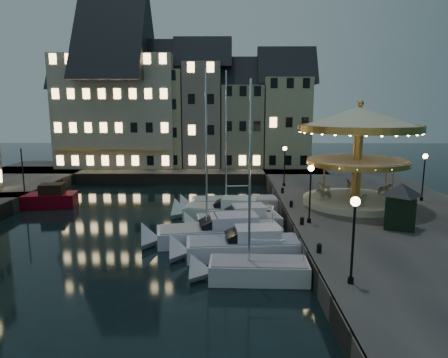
{
  "coord_description": "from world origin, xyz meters",
  "views": [
    {
      "loc": [
        1.5,
        -26.66,
        9.46
      ],
      "look_at": [
        1.0,
        8.0,
        3.2
      ],
      "focal_mm": 32.0,
      "sensor_mm": 36.0,
      "label": 1
    }
  ],
  "objects_px": {
    "streetlamp_a": "(354,228)",
    "motorboat_f": "(228,204)",
    "motorboat_d": "(234,222)",
    "red_fishing_boat": "(38,200)",
    "bollard_a": "(319,248)",
    "bollard_c": "(291,204)",
    "motorboat_c": "(214,233)",
    "motorboat_e": "(224,212)",
    "streetlamp_c": "(285,160)",
    "streetlamp_d": "(424,170)",
    "motorboat_a": "(248,271)",
    "ticket_kiosk": "(401,198)",
    "carousel": "(359,137)",
    "motorboat_b": "(238,247)",
    "streetlamp_b": "(310,185)",
    "bollard_b": "(302,220)",
    "bollard_d": "(283,190)"
  },
  "relations": [
    {
      "from": "bollard_c",
      "to": "motorboat_e",
      "type": "bearing_deg",
      "value": 172.19
    },
    {
      "from": "red_fishing_boat",
      "to": "ticket_kiosk",
      "type": "bearing_deg",
      "value": -19.24
    },
    {
      "from": "streetlamp_d",
      "to": "motorboat_e",
      "type": "bearing_deg",
      "value": -174.3
    },
    {
      "from": "streetlamp_a",
      "to": "motorboat_f",
      "type": "xyz_separation_m",
      "value": [
        -5.81,
        18.45,
        -3.49
      ]
    },
    {
      "from": "motorboat_e",
      "to": "motorboat_d",
      "type": "bearing_deg",
      "value": -75.47
    },
    {
      "from": "motorboat_f",
      "to": "streetlamp_d",
      "type": "bearing_deg",
      "value": -4.84
    },
    {
      "from": "streetlamp_c",
      "to": "streetlamp_a",
      "type": "bearing_deg",
      "value": -90.0
    },
    {
      "from": "motorboat_b",
      "to": "streetlamp_a",
      "type": "bearing_deg",
      "value": -51.91
    },
    {
      "from": "streetlamp_c",
      "to": "streetlamp_d",
      "type": "xyz_separation_m",
      "value": [
        11.3,
        -6.5,
        0.0
      ]
    },
    {
      "from": "bollard_d",
      "to": "carousel",
      "type": "relative_size",
      "value": 0.06
    },
    {
      "from": "carousel",
      "to": "bollard_a",
      "type": "bearing_deg",
      "value": -115.73
    },
    {
      "from": "motorboat_a",
      "to": "motorboat_f",
      "type": "height_order",
      "value": "motorboat_f"
    },
    {
      "from": "motorboat_e",
      "to": "ticket_kiosk",
      "type": "relative_size",
      "value": 2.44
    },
    {
      "from": "motorboat_e",
      "to": "motorboat_f",
      "type": "distance_m",
      "value": 3.21
    },
    {
      "from": "bollard_c",
      "to": "motorboat_a",
      "type": "bearing_deg",
      "value": -109.66
    },
    {
      "from": "streetlamp_c",
      "to": "bollard_a",
      "type": "distance_m",
      "value": 19.66
    },
    {
      "from": "motorboat_b",
      "to": "carousel",
      "type": "xyz_separation_m",
      "value": [
        10.17,
        8.97,
        6.4
      ]
    },
    {
      "from": "motorboat_e",
      "to": "motorboat_f",
      "type": "xyz_separation_m",
      "value": [
        0.33,
        3.19,
        -0.12
      ]
    },
    {
      "from": "streetlamp_d",
      "to": "ticket_kiosk",
      "type": "xyz_separation_m",
      "value": [
        -5.4,
        -8.15,
        -0.61
      ]
    },
    {
      "from": "red_fishing_boat",
      "to": "streetlamp_c",
      "type": "bearing_deg",
      "value": 9.93
    },
    {
      "from": "streetlamp_c",
      "to": "motorboat_a",
      "type": "height_order",
      "value": "motorboat_a"
    },
    {
      "from": "bollard_c",
      "to": "carousel",
      "type": "height_order",
      "value": "carousel"
    },
    {
      "from": "motorboat_b",
      "to": "motorboat_f",
      "type": "height_order",
      "value": "motorboat_f"
    },
    {
      "from": "bollard_b",
      "to": "ticket_kiosk",
      "type": "distance_m",
      "value": 6.78
    },
    {
      "from": "motorboat_c",
      "to": "motorboat_e",
      "type": "relative_size",
      "value": 1.5
    },
    {
      "from": "streetlamp_a",
      "to": "ticket_kiosk",
      "type": "relative_size",
      "value": 1.18
    },
    {
      "from": "motorboat_e",
      "to": "carousel",
      "type": "height_order",
      "value": "carousel"
    },
    {
      "from": "motorboat_d",
      "to": "motorboat_f",
      "type": "distance_m",
      "value": 6.18
    },
    {
      "from": "motorboat_e",
      "to": "motorboat_f",
      "type": "bearing_deg",
      "value": 84.12
    },
    {
      "from": "streetlamp_d",
      "to": "red_fishing_boat",
      "type": "bearing_deg",
      "value": 176.29
    },
    {
      "from": "streetlamp_a",
      "to": "bollard_a",
      "type": "xyz_separation_m",
      "value": [
        -0.6,
        4.0,
        -2.41
      ]
    },
    {
      "from": "streetlamp_a",
      "to": "ticket_kiosk",
      "type": "bearing_deg",
      "value": 56.29
    },
    {
      "from": "motorboat_e",
      "to": "carousel",
      "type": "bearing_deg",
      "value": 1.66
    },
    {
      "from": "streetlamp_c",
      "to": "motorboat_f",
      "type": "distance_m",
      "value": 8.46
    },
    {
      "from": "bollard_c",
      "to": "motorboat_a",
      "type": "relative_size",
      "value": 0.05
    },
    {
      "from": "streetlamp_a",
      "to": "streetlamp_b",
      "type": "bearing_deg",
      "value": 90.0
    },
    {
      "from": "bollard_d",
      "to": "streetlamp_b",
      "type": "bearing_deg",
      "value": -86.57
    },
    {
      "from": "motorboat_e",
      "to": "carousel",
      "type": "relative_size",
      "value": 0.87
    },
    {
      "from": "streetlamp_d",
      "to": "ticket_kiosk",
      "type": "distance_m",
      "value": 9.8
    },
    {
      "from": "streetlamp_c",
      "to": "motorboat_e",
      "type": "distance_m",
      "value": 10.82
    },
    {
      "from": "bollard_a",
      "to": "motorboat_b",
      "type": "relative_size",
      "value": 0.07
    },
    {
      "from": "streetlamp_d",
      "to": "ticket_kiosk",
      "type": "height_order",
      "value": "streetlamp_d"
    },
    {
      "from": "motorboat_d",
      "to": "red_fishing_boat",
      "type": "relative_size",
      "value": 1.01
    },
    {
      "from": "bollard_a",
      "to": "bollard_c",
      "type": "relative_size",
      "value": 1.0
    },
    {
      "from": "motorboat_d",
      "to": "ticket_kiosk",
      "type": "distance_m",
      "value": 12.11
    },
    {
      "from": "streetlamp_b",
      "to": "motorboat_d",
      "type": "bearing_deg",
      "value": 156.92
    },
    {
      "from": "bollard_a",
      "to": "motorboat_a",
      "type": "distance_m",
      "value": 4.28
    },
    {
      "from": "streetlamp_d",
      "to": "carousel",
      "type": "bearing_deg",
      "value": -167.36
    },
    {
      "from": "bollard_c",
      "to": "red_fishing_boat",
      "type": "bearing_deg",
      "value": 168.44
    },
    {
      "from": "bollard_b",
      "to": "motorboat_d",
      "type": "distance_m",
      "value": 5.61
    }
  ]
}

